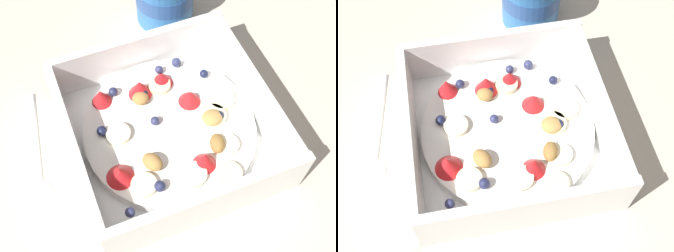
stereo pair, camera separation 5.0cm
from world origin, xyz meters
TOP-DOWN VIEW (x-y plane):
  - ground_plane at (0.00, 0.00)m, footprint 2.40×2.40m
  - fruit_bowl at (-0.00, -0.01)m, footprint 0.23×0.23m
  - spoon at (-0.16, -0.01)m, footprint 0.04×0.17m

SIDE VIEW (x-z plane):
  - ground_plane at x=0.00m, z-range 0.00..0.00m
  - spoon at x=-0.16m, z-range 0.00..0.01m
  - fruit_bowl at x=0.00m, z-range -0.01..0.06m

